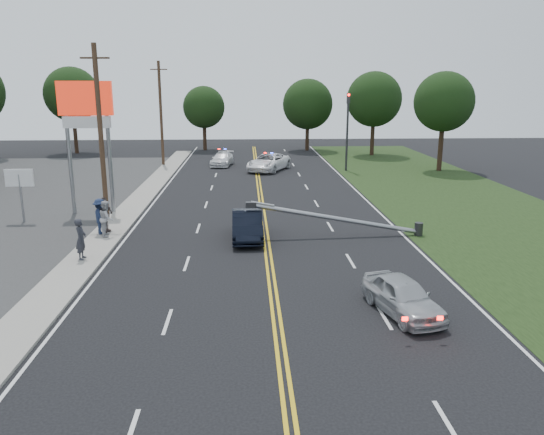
{
  "coord_description": "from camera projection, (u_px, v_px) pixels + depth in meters",
  "views": [
    {
      "loc": [
        -0.97,
        -18.64,
        7.76
      ],
      "look_at": [
        0.2,
        5.53,
        1.7
      ],
      "focal_mm": 35.0,
      "sensor_mm": 36.0,
      "label": 1
    }
  ],
  "objects": [
    {
      "name": "bystander_c",
      "position": [
        100.0,
        216.0,
        27.78
      ],
      "size": [
        1.17,
        1.41,
        1.89
      ],
      "primitive_type": "imported",
      "rotation": [
        0.0,
        0.0,
        2.03
      ],
      "color": "#1B2644",
      "rests_on": "sidewalk"
    },
    {
      "name": "traffic_signal",
      "position": [
        347.0,
        125.0,
        48.42
      ],
      "size": [
        0.28,
        0.41,
        7.05
      ],
      "color": "#2D2D30",
      "rests_on": "ground"
    },
    {
      "name": "waiting_sedan",
      "position": [
        403.0,
        296.0,
        18.37
      ],
      "size": [
        2.46,
        4.1,
        1.31
      ],
      "primitive_type": "imported",
      "rotation": [
        0.0,
        0.0,
        0.26
      ],
      "color": "#ADB1B5",
      "rests_on": "ground"
    },
    {
      "name": "sidewalk",
      "position": [
        113.0,
        228.0,
        29.27
      ],
      "size": [
        1.8,
        70.0,
        0.12
      ],
      "primitive_type": "cube",
      "color": "gray",
      "rests_on": "ground"
    },
    {
      "name": "grass_verge",
      "position": [
        500.0,
        225.0,
        30.31
      ],
      "size": [
        12.0,
        80.0,
        0.01
      ],
      "primitive_type": "cube",
      "color": "black",
      "rests_on": "ground"
    },
    {
      "name": "tree_8",
      "position": [
        374.0,
        99.0,
        58.87
      ],
      "size": [
        6.09,
        6.09,
        9.27
      ],
      "color": "black",
      "rests_on": "ground"
    },
    {
      "name": "tree_9",
      "position": [
        444.0,
        102.0,
        47.91
      ],
      "size": [
        5.39,
        5.39,
        9.0
      ],
      "color": "black",
      "rests_on": "ground"
    },
    {
      "name": "emergency_b",
      "position": [
        222.0,
        159.0,
        52.3
      ],
      "size": [
        2.47,
        4.66,
        1.29
      ],
      "primitive_type": "imported",
      "rotation": [
        0.0,
        0.0,
        -0.15
      ],
      "color": "silver",
      "rests_on": "ground"
    },
    {
      "name": "ground",
      "position": [
        274.0,
        297.0,
        19.99
      ],
      "size": [
        120.0,
        120.0,
        0.0
      ],
      "primitive_type": "plane",
      "color": "black",
      "rests_on": "ground"
    },
    {
      "name": "emergency_a",
      "position": [
        268.0,
        162.0,
        49.28
      ],
      "size": [
        4.75,
        6.22,
        1.57
      ],
      "primitive_type": "imported",
      "rotation": [
        0.0,
        0.0,
        -0.44
      ],
      "color": "white",
      "rests_on": "ground"
    },
    {
      "name": "utility_pole_mid",
      "position": [
        101.0,
        134.0,
        29.95
      ],
      "size": [
        1.6,
        0.28,
        10.0
      ],
      "color": "#382619",
      "rests_on": "ground"
    },
    {
      "name": "bystander_a",
      "position": [
        81.0,
        239.0,
        23.75
      ],
      "size": [
        0.45,
        0.68,
        1.87
      ],
      "primitive_type": "imported",
      "rotation": [
        0.0,
        0.0,
        1.56
      ],
      "color": "#292A31",
      "rests_on": "sidewalk"
    },
    {
      "name": "fallen_streetlight",
      "position": [
        346.0,
        220.0,
        27.71
      ],
      "size": [
        9.36,
        0.44,
        1.91
      ],
      "color": "#2D2D30",
      "rests_on": "ground"
    },
    {
      "name": "pylon_sign",
      "position": [
        86.0,
        115.0,
        31.6
      ],
      "size": [
        3.2,
        0.35,
        8.0
      ],
      "color": "gray",
      "rests_on": "ground"
    },
    {
      "name": "bystander_b",
      "position": [
        106.0,
        218.0,
        27.47
      ],
      "size": [
        0.83,
        1.0,
        1.86
      ],
      "primitive_type": "imported",
      "rotation": [
        0.0,
        0.0,
        1.72
      ],
      "color": "#A9A9AE",
      "rests_on": "sidewalk"
    },
    {
      "name": "tree_5",
      "position": [
        72.0,
        94.0,
        60.44
      ],
      "size": [
        6.19,
        6.19,
        9.82
      ],
      "color": "black",
      "rests_on": "ground"
    },
    {
      "name": "bystander_d",
      "position": [
        104.0,
        215.0,
        28.15
      ],
      "size": [
        0.96,
        1.18,
        1.88
      ],
      "primitive_type": "imported",
      "rotation": [
        0.0,
        0.0,
        1.03
      ],
      "color": "#5A4B48",
      "rests_on": "sidewalk"
    },
    {
      "name": "centerline_yellow",
      "position": [
        265.0,
        227.0,
        29.67
      ],
      "size": [
        0.36,
        80.0,
        0.0
      ],
      "primitive_type": "cube",
      "color": "gold",
      "rests_on": "ground"
    },
    {
      "name": "utility_pole_far",
      "position": [
        161.0,
        113.0,
        51.26
      ],
      "size": [
        1.6,
        0.28,
        10.0
      ],
      "color": "#382619",
      "rests_on": "ground"
    },
    {
      "name": "tree_6",
      "position": [
        204.0,
        107.0,
        63.8
      ],
      "size": [
        5.01,
        5.01,
        7.68
      ],
      "color": "black",
      "rests_on": "ground"
    },
    {
      "name": "tree_7",
      "position": [
        308.0,
        104.0,
        63.4
      ],
      "size": [
        5.97,
        5.97,
        8.52
      ],
      "color": "black",
      "rests_on": "ground"
    },
    {
      "name": "small_sign",
      "position": [
        20.0,
        182.0,
        30.39
      ],
      "size": [
        1.6,
        0.14,
        3.1
      ],
      "color": "gray",
      "rests_on": "ground"
    },
    {
      "name": "crashed_sedan",
      "position": [
        247.0,
        225.0,
        27.33
      ],
      "size": [
        1.62,
        4.43,
        1.45
      ],
      "primitive_type": "imported",
      "rotation": [
        0.0,
        0.0,
        0.02
      ],
      "color": "black",
      "rests_on": "ground"
    }
  ]
}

